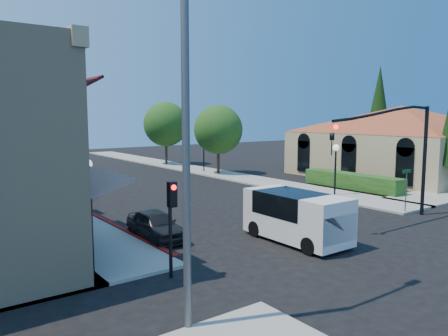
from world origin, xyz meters
TOP-DOWN VIEW (x-y plane):
  - ground at (0.00, 0.00)m, footprint 120.00×120.00m
  - sidewalk_left at (-8.75, 27.00)m, footprint 3.50×50.00m
  - sidewalk_right at (8.75, 27.00)m, footprint 3.50×50.00m
  - curb_red_strip at (-6.90, 8.00)m, footprint 0.25×10.00m
  - mission_building at (21.99, 11.50)m, footprint 30.12×30.12m
  - hedge at (11.70, 9.00)m, footprint 1.40×8.00m
  - conifer_far at (28.00, 18.00)m, footprint 3.20×3.20m
  - street_tree_a at (8.80, 22.00)m, footprint 4.56×4.56m
  - street_tree_b at (8.80, 32.00)m, footprint 4.94×4.94m
  - signal_mast_arm at (5.86, 1.50)m, footprint 8.01×0.39m
  - secondary_signal at (-8.00, 1.41)m, footprint 0.28×0.42m
  - cobra_streetlight at (-9.15, -2.00)m, footprint 3.60×0.25m
  - street_name_sign at (7.50, 2.20)m, footprint 0.80×0.06m
  - lamppost_left_near at (-8.50, 8.00)m, footprint 0.44×0.44m
  - lamppost_left_far at (-8.50, 22.00)m, footprint 0.44×0.44m
  - lamppost_right_near at (8.50, 8.00)m, footprint 0.44×0.44m
  - lamppost_right_far at (8.50, 24.00)m, footprint 0.44×0.44m
  - white_van at (-1.44, 1.95)m, footprint 2.18×4.86m
  - parked_car_a at (-6.20, 6.00)m, footprint 1.67×3.88m
  - parked_car_b at (-6.20, 18.40)m, footprint 1.67×4.16m
  - parked_car_c at (-6.08, 25.00)m, footprint 1.97×4.29m
  - parked_car_d at (-5.38, 26.00)m, footprint 2.08×4.47m

SIDE VIEW (x-z plane):
  - ground at x=0.00m, z-range 0.00..0.00m
  - curb_red_strip at x=-6.90m, z-range -0.03..0.03m
  - hedge at x=11.70m, z-range -0.55..0.55m
  - sidewalk_left at x=-8.75m, z-range 0.00..0.12m
  - sidewalk_right at x=8.75m, z-range 0.00..0.12m
  - parked_car_c at x=-6.08m, z-range 0.00..1.22m
  - parked_car_d at x=-5.38m, z-range 0.00..1.24m
  - parked_car_a at x=-6.20m, z-range 0.00..1.30m
  - parked_car_b at x=-6.20m, z-range 0.00..1.35m
  - white_van at x=-1.44m, z-range 0.17..2.31m
  - street_name_sign at x=7.50m, z-range 0.45..2.95m
  - secondary_signal at x=-8.00m, z-range 0.66..3.98m
  - lamppost_left_near at x=-8.50m, z-range 0.95..4.52m
  - lamppost_left_far at x=-8.50m, z-range 0.95..4.52m
  - lamppost_right_near at x=8.50m, z-range 0.95..4.52m
  - lamppost_right_far at x=8.50m, z-range 0.95..4.52m
  - mission_building at x=21.99m, z-range 0.55..6.95m
  - signal_mast_arm at x=5.86m, z-range 1.09..7.09m
  - street_tree_a at x=8.80m, z-range 0.95..7.43m
  - street_tree_b at x=8.80m, z-range 1.03..8.05m
  - cobra_streetlight at x=-9.15m, z-range 0.61..9.92m
  - conifer_far at x=28.00m, z-range 0.86..11.86m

